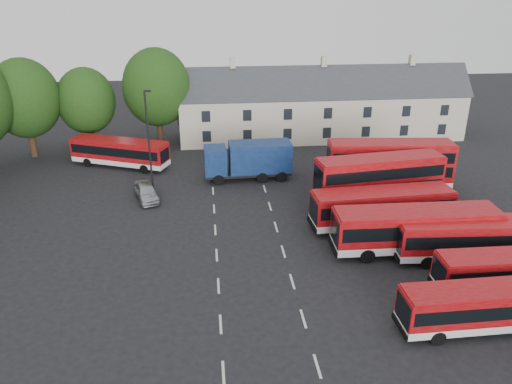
% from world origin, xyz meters
% --- Properties ---
extents(ground, '(140.00, 140.00, 0.00)m').
position_xyz_m(ground, '(0.00, 0.00, 0.00)').
color(ground, black).
rests_on(ground, ground).
extents(lane_markings, '(5.15, 33.80, 0.01)m').
position_xyz_m(lane_markings, '(2.50, 2.00, 0.01)').
color(lane_markings, beige).
rests_on(lane_markings, ground).
extents(terrace_houses, '(35.70, 7.13, 10.06)m').
position_xyz_m(terrace_houses, '(14.00, 30.00, 3.86)').
color(terrace_houses, beige).
rests_on(terrace_houses, ground).
extents(bus_row_a, '(9.99, 2.46, 2.81)m').
position_xyz_m(bus_row_a, '(15.23, -7.93, 1.69)').
color(bus_row_a, silver).
rests_on(bus_row_a, ground).
extents(bus_row_b, '(9.84, 2.42, 2.77)m').
position_xyz_m(bus_row_b, '(18.89, -4.49, 1.67)').
color(bus_row_b, silver).
rests_on(bus_row_b, ground).
extents(bus_row_c, '(11.19, 3.19, 3.13)m').
position_xyz_m(bus_row_c, '(18.32, -0.42, 1.88)').
color(bus_row_c, silver).
rests_on(bus_row_c, ground).
extents(bus_row_d, '(12.22, 3.04, 3.44)m').
position_xyz_m(bus_row_d, '(14.67, 1.05, 2.07)').
color(bus_row_d, silver).
rests_on(bus_row_d, ground).
extents(bus_row_e, '(11.64, 3.37, 3.25)m').
position_xyz_m(bus_row_e, '(13.53, 5.15, 1.95)').
color(bus_row_e, silver).
rests_on(bus_row_e, ground).
extents(bus_dd_south, '(11.54, 3.96, 4.64)m').
position_xyz_m(bus_dd_south, '(14.52, 9.18, 2.64)').
color(bus_dd_south, silver).
rests_on(bus_dd_south, ground).
extents(bus_dd_north, '(11.86, 3.69, 4.79)m').
position_xyz_m(bus_dd_north, '(16.77, 12.77, 2.73)').
color(bus_dd_north, silver).
rests_on(bus_dd_north, ground).
extents(bus_north, '(10.74, 6.32, 3.00)m').
position_xyz_m(bus_north, '(-9.72, 21.66, 1.81)').
color(bus_north, silver).
rests_on(bus_north, ground).
extents(box_truck, '(8.73, 2.99, 3.78)m').
position_xyz_m(box_truck, '(3.74, 16.75, 2.13)').
color(box_truck, black).
rests_on(box_truck, ground).
extents(silver_car, '(3.04, 4.79, 1.52)m').
position_xyz_m(silver_car, '(-6.14, 12.62, 0.76)').
color(silver_car, '#AAADB2').
rests_on(silver_car, ground).
extents(lamppost, '(0.68, 0.34, 9.76)m').
position_xyz_m(lamppost, '(-5.69, 14.45, 5.21)').
color(lamppost, black).
rests_on(lamppost, ground).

